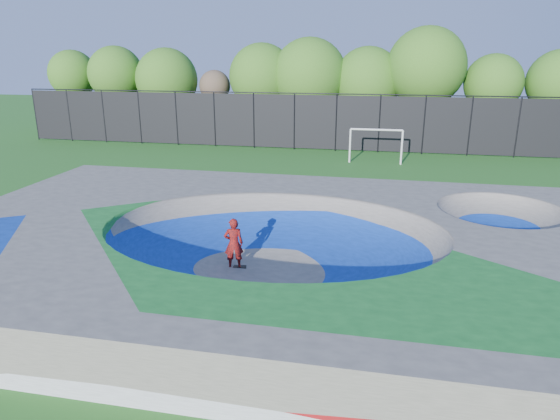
# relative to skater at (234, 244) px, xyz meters

# --- Properties ---
(ground) EXTENTS (120.00, 120.00, 0.00)m
(ground) POSITION_rel_skater_xyz_m (1.30, 0.07, -0.86)
(ground) COLOR #1F5C19
(ground) RESTS_ON ground
(skate_deck) EXTENTS (22.00, 14.00, 1.50)m
(skate_deck) POSITION_rel_skater_xyz_m (1.30, 0.07, -0.11)
(skate_deck) COLOR gray
(skate_deck) RESTS_ON ground
(skater) EXTENTS (0.72, 0.58, 1.71)m
(skater) POSITION_rel_skater_xyz_m (0.00, 0.00, 0.00)
(skater) COLOR red
(skater) RESTS_ON ground
(skateboard) EXTENTS (0.81, 0.37, 0.05)m
(skateboard) POSITION_rel_skater_xyz_m (0.00, 0.00, -0.83)
(skateboard) COLOR black
(skateboard) RESTS_ON ground
(soccer_goal) EXTENTS (3.34, 0.12, 2.20)m
(soccer_goal) POSITION_rel_skater_xyz_m (4.17, 17.31, 0.67)
(soccer_goal) COLOR silver
(soccer_goal) RESTS_ON ground
(fence) EXTENTS (48.09, 0.09, 4.04)m
(fence) POSITION_rel_skater_xyz_m (1.30, 21.07, 1.24)
(fence) COLOR black
(fence) RESTS_ON ground
(treeline) EXTENTS (52.95, 6.86, 8.68)m
(treeline) POSITION_rel_skater_xyz_m (2.65, 26.13, 4.10)
(treeline) COLOR #462D23
(treeline) RESTS_ON ground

